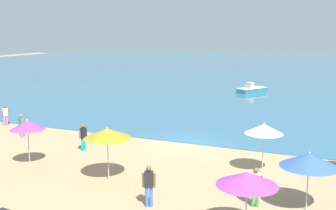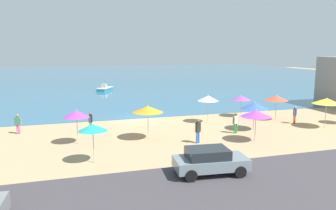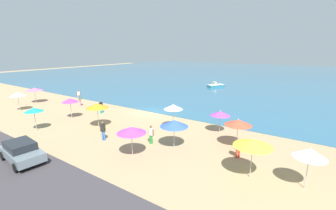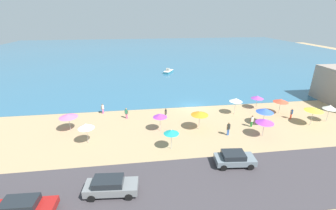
{
  "view_description": "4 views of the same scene",
  "coord_description": "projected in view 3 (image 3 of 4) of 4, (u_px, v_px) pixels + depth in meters",
  "views": [
    {
      "loc": [
        9.5,
        -24.43,
        7.25
      ],
      "look_at": [
        -1.69,
        1.26,
        2.18
      ],
      "focal_mm": 45.0,
      "sensor_mm": 36.0,
      "label": 1
    },
    {
      "loc": [
        -6.6,
        -31.12,
        6.68
      ],
      "look_at": [
        2.31,
        -2.02,
        1.58
      ],
      "focal_mm": 35.0,
      "sensor_mm": 36.0,
      "label": 2
    },
    {
      "loc": [
        17.5,
        -22.0,
        7.9
      ],
      "look_at": [
        2.41,
        0.3,
        1.24
      ],
      "focal_mm": 24.0,
      "sensor_mm": 36.0,
      "label": 3
    },
    {
      "loc": [
        -8.65,
        -33.38,
        14.29
      ],
      "look_at": [
        -4.26,
        -1.15,
        1.03
      ],
      "focal_mm": 24.0,
      "sensor_mm": 36.0,
      "label": 4
    }
  ],
  "objects": [
    {
      "name": "beach_umbrella_5",
      "position": [
        17.0,
        94.0,
        29.31
      ],
      "size": [
        1.89,
        1.89,
        2.58
      ],
      "color": "#B2B2B7",
      "rests_on": "ground_plane"
    },
    {
      "name": "parked_car_1",
      "position": [
        22.0,
        151.0,
        16.07
      ],
      "size": [
        4.09,
        2.22,
        1.44
      ],
      "color": "slate",
      "rests_on": "coastal_road"
    },
    {
      "name": "beach_umbrella_11",
      "position": [
        34.0,
        110.0,
        22.01
      ],
      "size": [
        1.72,
        1.72,
        2.44
      ],
      "color": "#B2B2B7",
      "rests_on": "ground_plane"
    },
    {
      "name": "beach_umbrella_9",
      "position": [
        310.0,
        153.0,
        12.64
      ],
      "size": [
        1.81,
        1.81,
        2.57
      ],
      "color": "#B2B2B7",
      "rests_on": "ground_plane"
    },
    {
      "name": "beach_umbrella_2",
      "position": [
        174.0,
        123.0,
        18.16
      ],
      "size": [
        2.32,
        2.32,
        2.45
      ],
      "color": "#B2B2B7",
      "rests_on": "ground_plane"
    },
    {
      "name": "bather_1",
      "position": [
        151.0,
        134.0,
        19.09
      ],
      "size": [
        0.57,
        0.24,
        1.68
      ],
      "color": "green",
      "rests_on": "ground_plane"
    },
    {
      "name": "bather_0",
      "position": [
        79.0,
        94.0,
        36.11
      ],
      "size": [
        0.38,
        0.49,
        1.58
      ],
      "color": "#CC69AC",
      "rests_on": "ground_plane"
    },
    {
      "name": "bather_3",
      "position": [
        103.0,
        130.0,
        19.85
      ],
      "size": [
        0.54,
        0.34,
        1.77
      ],
      "color": "#396AC0",
      "rests_on": "ground_plane"
    },
    {
      "name": "bather_4",
      "position": [
        80.0,
        100.0,
        32.24
      ],
      "size": [
        0.54,
        0.33,
        1.64
      ],
      "color": "#D96497",
      "rests_on": "ground_plane"
    },
    {
      "name": "beach_umbrella_8",
      "position": [
        70.0,
        100.0,
        26.02
      ],
      "size": [
        1.83,
        1.83,
        2.51
      ],
      "color": "#B2B2B7",
      "rests_on": "ground_plane"
    },
    {
      "name": "sea",
      "position": [
        256.0,
        74.0,
        73.32
      ],
      "size": [
        150.0,
        110.0,
        0.05
      ],
      "primitive_type": "cube",
      "color": "#326686",
      "rests_on": "ground_plane"
    },
    {
      "name": "beach_umbrella_7",
      "position": [
        131.0,
        130.0,
        16.64
      ],
      "size": [
        2.2,
        2.2,
        2.42
      ],
      "color": "#B2B2B7",
      "rests_on": "ground_plane"
    },
    {
      "name": "beach_umbrella_1",
      "position": [
        220.0,
        113.0,
        21.57
      ],
      "size": [
        1.96,
        1.96,
        2.22
      ],
      "color": "#B2B2B7",
      "rests_on": "ground_plane"
    },
    {
      "name": "bather_5",
      "position": [
        238.0,
        147.0,
        16.63
      ],
      "size": [
        0.5,
        0.38,
        1.61
      ],
      "color": "red",
      "rests_on": "ground_plane"
    },
    {
      "name": "ground_plane",
      "position": [
        151.0,
        112.0,
        29.11
      ],
      "size": [
        160.0,
        160.0,
        0.0
      ],
      "primitive_type": "plane",
      "color": "tan"
    },
    {
      "name": "beach_umbrella_0",
      "position": [
        238.0,
        122.0,
        18.24
      ],
      "size": [
        2.19,
        2.19,
        2.45
      ],
      "color": "#B2B2B7",
      "rests_on": "ground_plane"
    },
    {
      "name": "beach_umbrella_3",
      "position": [
        253.0,
        143.0,
        13.75
      ],
      "size": [
        2.39,
        2.39,
        2.67
      ],
      "color": "#B2B2B7",
      "rests_on": "ground_plane"
    },
    {
      "name": "beach_umbrella_4",
      "position": [
        173.0,
        107.0,
        22.55
      ],
      "size": [
        1.93,
        1.93,
        2.61
      ],
      "color": "#B2B2B7",
      "rests_on": "ground_plane"
    },
    {
      "name": "beach_umbrella_6",
      "position": [
        97.0,
        106.0,
        22.95
      ],
      "size": [
        2.29,
        2.29,
        2.63
      ],
      "color": "#B2B2B7",
      "rests_on": "ground_plane"
    },
    {
      "name": "bather_2",
      "position": [
        101.0,
        106.0,
        28.41
      ],
      "size": [
        0.32,
        0.55,
        1.66
      ],
      "color": "#16A3A4",
      "rests_on": "ground_plane"
    },
    {
      "name": "beach_umbrella_10",
      "position": [
        34.0,
        89.0,
        33.73
      ],
      "size": [
        2.35,
        2.35,
        2.35
      ],
      "color": "#B2B2B7",
      "rests_on": "ground_plane"
    },
    {
      "name": "skiff_nearshore",
      "position": [
        216.0,
        85.0,
        48.32
      ],
      "size": [
        3.1,
        4.03,
        1.19
      ],
      "color": "teal",
      "rests_on": "sea"
    }
  ]
}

